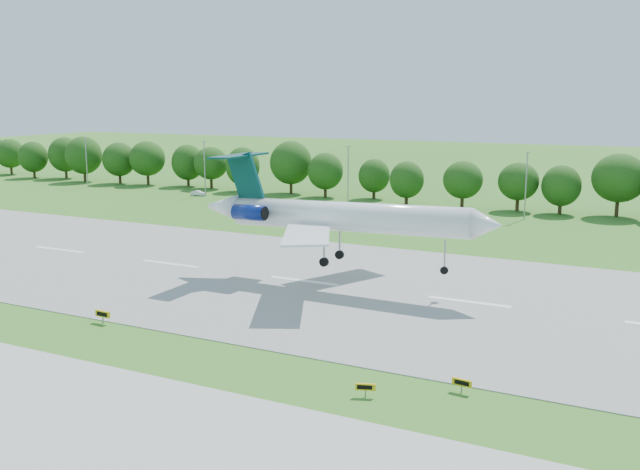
{
  "coord_description": "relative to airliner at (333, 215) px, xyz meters",
  "views": [
    {
      "loc": [
        38.58,
        -48.2,
        21.69
      ],
      "look_at": [
        5.59,
        18.0,
        7.39
      ],
      "focal_mm": 40.0,
      "sensor_mm": 36.0,
      "label": 1
    }
  ],
  "objects": [
    {
      "name": "service_vehicle_b",
      "position": [
        -33.68,
        54.94,
        -7.87
      ],
      "size": [
        3.26,
        1.66,
        1.06
      ],
      "primitive_type": "imported",
      "rotation": [
        0.0,
        0.0,
        1.44
      ],
      "color": "white",
      "rests_on": "ground"
    },
    {
      "name": "ground",
      "position": [
        -3.76,
        -24.99,
        -8.4
      ],
      "size": [
        600.0,
        600.0,
        0.0
      ],
      "primitive_type": "plane",
      "color": "#2A631A",
      "rests_on": "ground"
    },
    {
      "name": "airliner",
      "position": [
        0.0,
        0.0,
        0.0
      ],
      "size": [
        36.69,
        26.87,
        12.56
      ],
      "rotation": [
        0.0,
        -0.02,
        0.01
      ],
      "color": "white",
      "rests_on": "ground"
    },
    {
      "name": "taxiway",
      "position": [
        -3.76,
        -42.99,
        -8.36
      ],
      "size": [
        400.0,
        23.0,
        0.08
      ],
      "primitive_type": "cube",
      "color": "#ADADA8",
      "rests_on": "ground"
    },
    {
      "name": "runway",
      "position": [
        -3.76,
        0.01,
        -8.36
      ],
      "size": [
        400.0,
        45.0,
        0.08
      ],
      "primitive_type": "cube",
      "color": "gray",
      "rests_on": "ground"
    },
    {
      "name": "taxi_sign_right",
      "position": [
        21.98,
        -23.72,
        -7.6
      ],
      "size": [
        1.55,
        0.36,
        1.08
      ],
      "rotation": [
        0.0,
        0.0,
        -0.12
      ],
      "color": "gray",
      "rests_on": "ground"
    },
    {
      "name": "tree_line",
      "position": [
        -3.76,
        67.01,
        -2.21
      ],
      "size": [
        288.4,
        8.4,
        10.4
      ],
      "color": "#382314",
      "rests_on": "ground"
    },
    {
      "name": "taxi_sign_left",
      "position": [
        -13.9,
        -22.99,
        -7.47
      ],
      "size": [
        1.81,
        0.31,
        1.27
      ],
      "rotation": [
        0.0,
        0.0,
        -0.05
      ],
      "color": "gray",
      "rests_on": "ground"
    },
    {
      "name": "taxi_sign_centre",
      "position": [
        15.87,
        -27.66,
        -7.62
      ],
      "size": [
        1.47,
        0.66,
        1.06
      ],
      "rotation": [
        0.0,
        0.0,
        0.34
      ],
      "color": "gray",
      "rests_on": "ground"
    },
    {
      "name": "light_poles",
      "position": [
        -6.26,
        57.01,
        -2.06
      ],
      "size": [
        175.9,
        0.25,
        12.19
      ],
      "color": "gray",
      "rests_on": "ground"
    },
    {
      "name": "service_vehicle_a",
      "position": [
        -60.47,
        56.66,
        -7.82
      ],
      "size": [
        3.58,
        1.47,
        1.15
      ],
      "primitive_type": "imported",
      "rotation": [
        0.0,
        0.0,
        1.64
      ],
      "color": "silver",
      "rests_on": "ground"
    }
  ]
}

